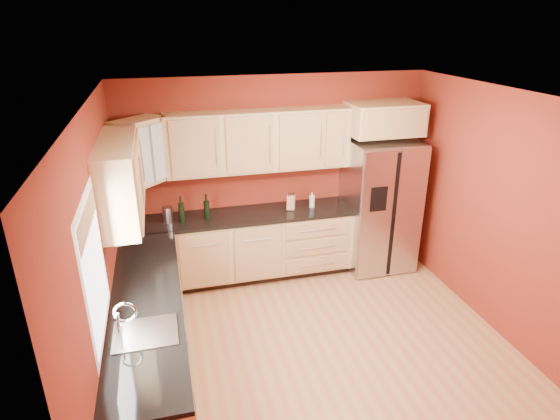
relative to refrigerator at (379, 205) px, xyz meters
name	(u,v)px	position (x,y,z in m)	size (l,w,h in m)	color
floor	(322,351)	(-1.35, -1.62, -0.89)	(4.00, 4.00, 0.00)	#AD6743
ceiling	(333,101)	(-1.35, -1.62, 1.71)	(4.00, 4.00, 0.00)	white
wall_back	(276,176)	(-1.35, 0.38, 0.41)	(4.00, 0.04, 2.60)	maroon
wall_front	(448,393)	(-1.35, -3.62, 0.41)	(4.00, 0.04, 2.60)	maroon
wall_left	(103,266)	(-3.35, -1.62, 0.41)	(0.04, 4.00, 2.60)	maroon
wall_right	(508,219)	(0.65, -1.62, 0.41)	(0.04, 4.00, 2.60)	maroon
base_cabinets_back	(241,248)	(-1.90, 0.07, -0.45)	(2.90, 0.60, 0.88)	#AB8053
base_cabinets_left	(151,343)	(-3.05, -1.62, -0.45)	(0.60, 2.80, 0.88)	#AB8053
countertop_back	(240,216)	(-1.90, 0.06, 0.01)	(2.90, 0.62, 0.04)	black
countertop_left	(146,301)	(-3.04, -1.62, 0.01)	(0.62, 2.80, 0.04)	black
upper_cabinets_back	(259,141)	(-1.60, 0.21, 0.94)	(2.30, 0.33, 0.75)	#AB8053
upper_cabinets_left	(120,179)	(-3.19, -0.90, 0.94)	(0.33, 1.35, 0.75)	#AB8053
corner_upper_cabinet	(140,152)	(-3.02, 0.04, 0.94)	(0.62, 0.33, 0.75)	#AB8053
over_fridge_cabinet	(384,118)	(0.00, 0.07, 1.16)	(0.92, 0.60, 0.40)	#AB8053
refrigerator	(379,205)	(0.00, 0.00, 0.00)	(0.90, 0.75, 1.78)	#B7B7BC
window	(95,269)	(-3.33, -2.12, 0.66)	(0.03, 0.90, 1.00)	white
sink_faucet	(144,318)	(-3.04, -2.12, 0.18)	(0.50, 0.42, 0.30)	silver
canister_left	(168,215)	(-2.78, 0.06, 0.13)	(0.12, 0.12, 0.20)	#B7B7BC
canister_right	(137,216)	(-3.15, 0.11, 0.13)	(0.12, 0.12, 0.20)	#B7B7BC
wine_bottle_a	(207,207)	(-2.31, 0.04, 0.19)	(0.07, 0.07, 0.32)	black
wine_bottle_b	(181,209)	(-2.62, 0.02, 0.20)	(0.07, 0.07, 0.33)	black
knife_block	(291,202)	(-1.22, 0.08, 0.13)	(0.10, 0.09, 0.19)	#A77E51
soap_dispenser	(312,200)	(-0.93, 0.08, 0.13)	(0.07, 0.07, 0.20)	silver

